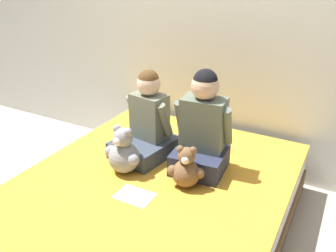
{
  "coord_description": "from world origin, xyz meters",
  "views": [
    {
      "loc": [
        0.93,
        -1.48,
        1.57
      ],
      "look_at": [
        0.0,
        0.25,
        0.65
      ],
      "focal_mm": 38.0,
      "sensor_mm": 36.0,
      "label": 1
    }
  ],
  "objects_px": {
    "child_on_right": "(202,129)",
    "teddy_bear_held_by_left_child": "(124,153)",
    "teddy_bear_held_by_right_child": "(186,169)",
    "sign_card": "(135,196)",
    "child_on_left": "(147,124)",
    "bed": "(149,211)"
  },
  "relations": [
    {
      "from": "child_on_right",
      "to": "teddy_bear_held_by_left_child",
      "type": "xyz_separation_m",
      "value": [
        -0.4,
        -0.27,
        -0.14
      ]
    },
    {
      "from": "teddy_bear_held_by_right_child",
      "to": "sign_card",
      "type": "relative_size",
      "value": 1.23
    },
    {
      "from": "child_on_left",
      "to": "sign_card",
      "type": "height_order",
      "value": "child_on_left"
    },
    {
      "from": "child_on_right",
      "to": "teddy_bear_held_by_right_child",
      "type": "height_order",
      "value": "child_on_right"
    },
    {
      "from": "child_on_left",
      "to": "sign_card",
      "type": "distance_m",
      "value": 0.54
    },
    {
      "from": "bed",
      "to": "teddy_bear_held_by_right_child",
      "type": "bearing_deg",
      "value": 27.56
    },
    {
      "from": "bed",
      "to": "sign_card",
      "type": "distance_m",
      "value": 0.23
    },
    {
      "from": "bed",
      "to": "teddy_bear_held_by_left_child",
      "type": "relative_size",
      "value": 6.39
    },
    {
      "from": "teddy_bear_held_by_right_child",
      "to": "sign_card",
      "type": "height_order",
      "value": "teddy_bear_held_by_right_child"
    },
    {
      "from": "teddy_bear_held_by_left_child",
      "to": "bed",
      "type": "bearing_deg",
      "value": -10.79
    },
    {
      "from": "sign_card",
      "to": "child_on_right",
      "type": "bearing_deg",
      "value": 66.19
    },
    {
      "from": "bed",
      "to": "child_on_right",
      "type": "distance_m",
      "value": 0.59
    },
    {
      "from": "child_on_right",
      "to": "sign_card",
      "type": "height_order",
      "value": "child_on_right"
    },
    {
      "from": "child_on_left",
      "to": "child_on_right",
      "type": "xyz_separation_m",
      "value": [
        0.39,
        -0.0,
        0.05
      ]
    },
    {
      "from": "teddy_bear_held_by_right_child",
      "to": "bed",
      "type": "bearing_deg",
      "value": -169.15
    },
    {
      "from": "child_on_left",
      "to": "child_on_right",
      "type": "distance_m",
      "value": 0.4
    },
    {
      "from": "child_on_left",
      "to": "teddy_bear_held_by_left_child",
      "type": "bearing_deg",
      "value": -81.46
    },
    {
      "from": "bed",
      "to": "child_on_left",
      "type": "relative_size",
      "value": 3.38
    },
    {
      "from": "bed",
      "to": "teddy_bear_held_by_right_child",
      "type": "xyz_separation_m",
      "value": [
        0.2,
        0.1,
        0.3
      ]
    },
    {
      "from": "child_on_right",
      "to": "teddy_bear_held_by_right_child",
      "type": "distance_m",
      "value": 0.28
    },
    {
      "from": "teddy_bear_held_by_left_child",
      "to": "teddy_bear_held_by_right_child",
      "type": "relative_size",
      "value": 1.19
    },
    {
      "from": "child_on_right",
      "to": "sign_card",
      "type": "distance_m",
      "value": 0.57
    }
  ]
}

